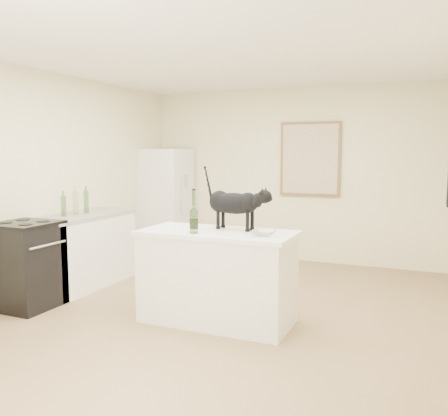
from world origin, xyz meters
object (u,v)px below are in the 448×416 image
fridge (166,202)px  wine_bottle (194,214)px  black_cat (234,206)px  stove (26,266)px  glass_bowl (263,233)px

fridge → wine_bottle: fridge is taller
black_cat → wine_bottle: bearing=-120.3°
stove → black_cat: bearing=14.5°
black_cat → glass_bowl: black_cat is taller
fridge → stove: bearing=-90.0°
wine_bottle → stove: bearing=-173.7°
stove → glass_bowl: size_ratio=4.21×
wine_bottle → fridge: bearing=124.7°
fridge → wine_bottle: bearing=-55.3°
glass_bowl → stove: bearing=-173.0°
fridge → glass_bowl: (2.55, -2.64, 0.08)m
stove → fridge: 2.98m
fridge → glass_bowl: bearing=-46.0°
wine_bottle → black_cat: bearing=52.7°
black_cat → wine_bottle: black_cat is taller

